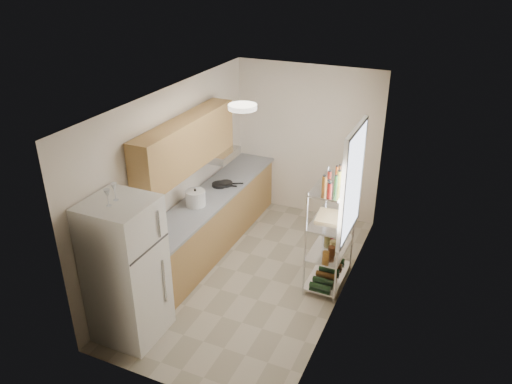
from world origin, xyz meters
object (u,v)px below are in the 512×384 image
Objects in this scene: refrigerator at (126,271)px; frying_pan_large at (220,185)px; cutting_board at (329,217)px; espresso_machine at (349,201)px; rice_cooker at (196,198)px.

refrigerator is 7.37× the size of frying_pan_large.
refrigerator is 2.68m from cutting_board.
frying_pan_large is 0.95× the size of espresso_machine.
frying_pan_large is at bearing 91.49° from refrigerator.
refrigerator is 4.33× the size of cutting_board.
refrigerator is at bearing -87.55° from rice_cooker.
rice_cooker is 0.72m from frying_pan_large.
rice_cooker reaches higher than cutting_board.
espresso_machine is at bearing 48.45° from refrigerator.
cutting_board is at bearing -24.61° from frying_pan_large.
refrigerator is at bearing -123.47° from espresso_machine.
rice_cooker is 0.69× the size of cutting_board.
espresso_machine is (2.08, -0.17, 0.22)m from frying_pan_large.
espresso_machine is at bearing 60.72° from cutting_board.
refrigerator is at bearing -98.68° from frying_pan_large.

